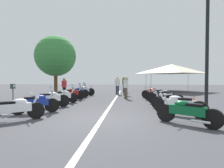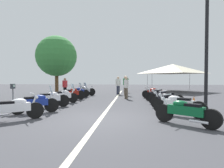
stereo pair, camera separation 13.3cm
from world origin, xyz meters
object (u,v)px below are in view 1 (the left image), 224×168
at_px(street_lamp_twin_globe, 207,27).
at_px(bystander_0, 126,86).
at_px(traffic_cone_1, 194,102).
at_px(roadside_tree_0, 56,56).
at_px(motorcycle_right_row_0, 187,111).
at_px(bystander_3, 117,84).
at_px(motorcycle_left_row_0, 15,109).
at_px(bystander_2, 125,84).
at_px(parking_meter, 13,93).
at_px(motorcycle_left_row_4, 71,93).
at_px(motorcycle_right_row_4, 158,95).
at_px(motorcycle_left_row_1, 36,103).
at_px(motorcycle_left_row_2, 50,99).
at_px(motorcycle_right_row_3, 165,97).
at_px(event_tent, 172,69).
at_px(motorcycle_left_row_6, 83,91).
at_px(bystander_1, 124,83).
at_px(motorcycle_left_row_5, 77,92).
at_px(motorcycle_right_row_1, 179,105).
at_px(motorcycle_left_row_3, 62,96).
at_px(motorcycle_right_row_5, 155,93).
at_px(bystander_4, 64,86).
at_px(motorcycle_right_row_2, 169,101).

bearing_deg(street_lamp_twin_globe, bystander_0, 30.99).
xyz_separation_m(traffic_cone_1, roadside_tree_0, (6.70, 10.14, 3.30)).
bearing_deg(motorcycle_right_row_0, bystander_3, -38.47).
height_order(motorcycle_left_row_0, motorcycle_right_row_0, same).
xyz_separation_m(motorcycle_left_row_0, bystander_2, (10.44, -3.73, 0.60)).
bearing_deg(parking_meter, motorcycle_left_row_4, 85.84).
bearing_deg(motorcycle_right_row_4, motorcycle_left_row_1, 68.64).
bearing_deg(traffic_cone_1, motorcycle_left_row_0, 116.93).
xyz_separation_m(motorcycle_right_row_0, street_lamp_twin_globe, (1.90, -1.36, 3.21)).
xyz_separation_m(motorcycle_left_row_0, bystander_3, (11.21, -2.99, 0.55)).
height_order(motorcycle_left_row_2, bystander_0, bystander_0).
distance_m(bystander_2, roadside_tree_0, 6.91).
relative_size(bystander_0, bystander_2, 0.94).
distance_m(motorcycle_right_row_3, traffic_cone_1, 1.60).
height_order(motorcycle_right_row_4, bystander_3, bystander_3).
bearing_deg(motorcycle_right_row_3, roadside_tree_0, -6.36).
bearing_deg(bystander_0, motorcycle_left_row_0, 25.19).
relative_size(motorcycle_right_row_0, bystander_3, 1.06).
height_order(motorcycle_left_row_2, event_tent, event_tent).
distance_m(motorcycle_left_row_6, bystander_1, 5.47).
xyz_separation_m(motorcycle_left_row_5, motorcycle_right_row_4, (-1.66, -6.04, -0.02)).
bearing_deg(roadside_tree_0, motorcycle_right_row_1, -135.51).
xyz_separation_m(motorcycle_left_row_3, motorcycle_left_row_4, (1.74, 0.01, 0.02)).
height_order(bystander_1, roadside_tree_0, roadside_tree_0).
height_order(motorcycle_right_row_0, event_tent, event_tent).
bearing_deg(motorcycle_right_row_5, event_tent, -82.18).
relative_size(motorcycle_left_row_0, roadside_tree_0, 0.31).
relative_size(motorcycle_left_row_2, bystander_4, 1.16).
bearing_deg(motorcycle_right_row_2, event_tent, -67.06).
xyz_separation_m(motorcycle_left_row_2, roadside_tree_0, (7.42, 2.65, 3.13)).
bearing_deg(motorcycle_right_row_2, motorcycle_right_row_3, -58.28).
bearing_deg(parking_meter, bystander_4, 100.94).
distance_m(street_lamp_twin_globe, bystander_2, 9.63).
distance_m(motorcycle_right_row_5, bystander_2, 3.39).
bearing_deg(motorcycle_left_row_1, motorcycle_right_row_0, -46.12).
relative_size(motorcycle_left_row_2, motorcycle_left_row_5, 1.06).
relative_size(motorcycle_left_row_2, street_lamp_twin_globe, 0.33).
bearing_deg(motorcycle_left_row_6, bystander_2, -17.93).
height_order(motorcycle_left_row_3, bystander_4, bystander_4).
distance_m(bystander_1, bystander_2, 3.50).
bearing_deg(bystander_0, motorcycle_right_row_5, 149.81).
distance_m(traffic_cone_1, bystander_2, 7.66).
bearing_deg(bystander_0, motorcycle_left_row_3, -0.61).
bearing_deg(event_tent, roadside_tree_0, 115.74).
xyz_separation_m(motorcycle_left_row_1, roadside_tree_0, (8.98, 2.73, 3.13)).
height_order(bystander_2, bystander_3, bystander_2).
bearing_deg(traffic_cone_1, motorcycle_left_row_3, 82.70).
bearing_deg(bystander_1, motorcycle_left_row_2, -60.35).
distance_m(motorcycle_left_row_5, motorcycle_right_row_3, 7.02).
bearing_deg(motorcycle_right_row_1, motorcycle_right_row_0, 118.39).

